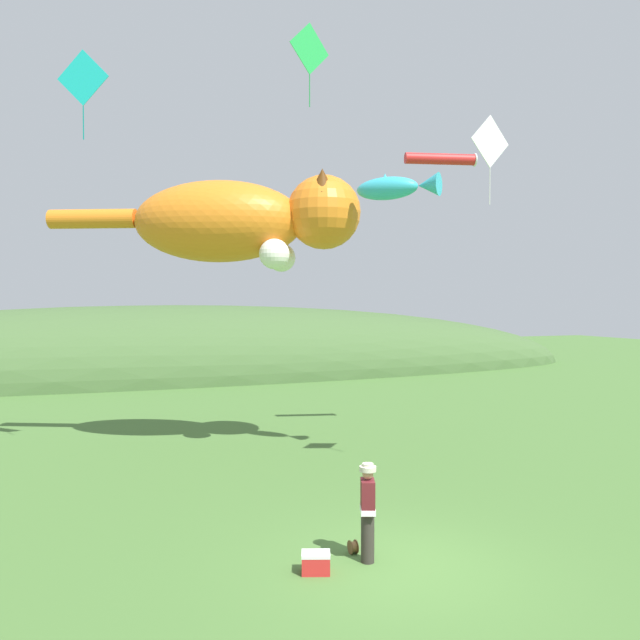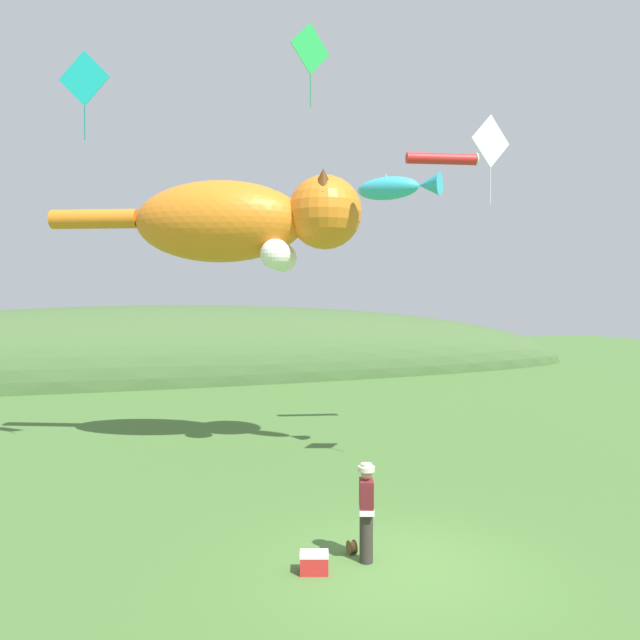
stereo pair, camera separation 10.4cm
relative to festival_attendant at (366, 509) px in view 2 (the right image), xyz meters
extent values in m
plane|color=#477033|center=(0.44, -0.40, -0.95)|extent=(120.00, 120.00, 0.00)
ellipsoid|color=#426033|center=(0.44, 29.84, -0.95)|extent=(58.90, 12.24, 8.94)
cylinder|color=#332D28|center=(0.00, 0.00, -0.51)|extent=(0.24, 0.24, 0.88)
cube|color=#59191E|center=(0.00, 0.00, 0.23)|extent=(0.37, 0.46, 0.60)
cube|color=white|center=(0.00, 0.00, -0.01)|extent=(0.39, 0.48, 0.10)
sphere|color=tan|center=(0.00, 0.00, 0.64)|extent=(0.20, 0.20, 0.20)
cylinder|color=#B2AD99|center=(0.00, 0.00, 0.73)|extent=(0.30, 0.30, 0.09)
cylinder|color=#B2AD99|center=(0.00, 0.00, 0.79)|extent=(0.20, 0.20, 0.07)
cylinder|color=olive|center=(-0.10, 0.43, -0.83)|extent=(0.12, 0.19, 0.19)
cylinder|color=brown|center=(-0.15, 0.43, -0.83)|extent=(0.02, 0.25, 0.25)
cylinder|color=brown|center=(-0.04, 0.43, -0.83)|extent=(0.02, 0.25, 0.25)
cube|color=red|center=(-1.02, -0.10, -0.80)|extent=(0.56, 0.46, 0.30)
cube|color=white|center=(-1.02, -0.10, -0.62)|extent=(0.57, 0.47, 0.06)
ellipsoid|color=orange|center=(-0.82, 9.15, 6.17)|extent=(5.93, 4.70, 2.50)
ellipsoid|color=white|center=(-0.60, 9.04, 5.72)|extent=(3.74, 2.81, 1.38)
sphere|color=orange|center=(2.13, 7.79, 6.43)|extent=(2.25, 2.25, 2.25)
cone|color=#522A0A|center=(2.39, 8.35, 7.24)|extent=(1.06, 1.06, 0.75)
cone|color=#522A0A|center=(1.87, 7.22, 7.24)|extent=(1.06, 1.06, 0.75)
sphere|color=white|center=(1.16, 9.06, 5.11)|extent=(0.90, 0.90, 0.90)
sphere|color=white|center=(0.53, 7.69, 5.11)|extent=(0.90, 0.90, 0.90)
cylinder|color=orange|center=(-4.46, 10.83, 6.30)|extent=(2.75, 1.70, 0.60)
ellipsoid|color=#33B2CC|center=(3.31, 5.90, 6.90)|extent=(1.75, 1.80, 0.64)
cone|color=#33B2CC|center=(4.14, 5.01, 6.90)|extent=(0.87, 0.87, 0.64)
cone|color=#33B2CC|center=(3.27, 5.94, 7.18)|extent=(0.42, 0.42, 0.30)
sphere|color=black|center=(3.07, 6.48, 6.96)|extent=(0.15, 0.15, 0.15)
cylinder|color=red|center=(6.21, 7.83, 8.37)|extent=(2.35, 0.91, 0.36)
torus|color=white|center=(7.35, 7.55, 8.37)|extent=(0.16, 0.44, 0.44)
cube|color=#19BFBF|center=(-4.70, 7.98, 9.70)|extent=(1.30, 0.76, 1.49)
cylinder|color=black|center=(-4.70, 7.99, 9.70)|extent=(0.88, 0.51, 0.02)
cube|color=#118585|center=(-4.70, 7.98, 8.50)|extent=(0.03, 0.02, 0.90)
cube|color=white|center=(4.67, 2.98, 7.64)|extent=(1.27, 0.27, 1.29)
cylinder|color=black|center=(4.67, 2.99, 7.64)|extent=(0.85, 0.18, 0.02)
cube|color=#A9A9A9|center=(4.67, 2.98, 6.55)|extent=(0.03, 0.01, 0.90)
cube|color=green|center=(1.25, 6.61, 10.79)|extent=(1.35, 0.54, 1.44)
cylinder|color=black|center=(1.25, 6.62, 10.79)|extent=(0.91, 0.37, 0.02)
cube|color=#1A7C35|center=(1.25, 6.61, 9.61)|extent=(0.03, 0.02, 0.90)
camera|label=1|loc=(-4.65, -10.00, 3.69)|focal=35.00mm
camera|label=2|loc=(-4.55, -10.04, 3.69)|focal=35.00mm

